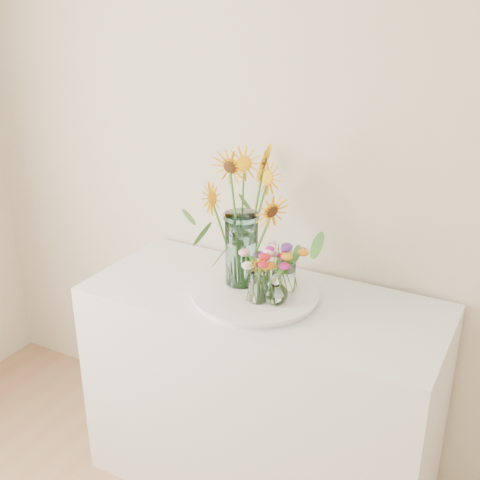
{
  "coord_description": "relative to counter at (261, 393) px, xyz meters",
  "views": [
    {
      "loc": [
        0.62,
        0.08,
        1.99
      ],
      "look_at": [
        -0.35,
        1.88,
        1.14
      ],
      "focal_mm": 45.0,
      "sensor_mm": 36.0,
      "label": 1
    }
  ],
  "objects": [
    {
      "name": "counter",
      "position": [
        0.0,
        0.0,
        0.0
      ],
      "size": [
        1.4,
        0.6,
        0.9
      ],
      "primitive_type": "cube",
      "color": "white",
      "rests_on": "ground_plane"
    },
    {
      "name": "tray",
      "position": [
        -0.02,
        -0.03,
        0.46
      ],
      "size": [
        0.46,
        0.46,
        0.02
      ],
      "primitive_type": "cylinder",
      "color": "white",
      "rests_on": "counter"
    },
    {
      "name": "mason_jar",
      "position": [
        -0.1,
        0.02,
        0.62
      ],
      "size": [
        0.15,
        0.15,
        0.29
      ],
      "primitive_type": "cylinder",
      "rotation": [
        0.0,
        0.0,
        -0.17
      ],
      "color": "#9FCCCE",
      "rests_on": "tray"
    },
    {
      "name": "sunflower_bouquet",
      "position": [
        -0.1,
        0.02,
        0.76
      ],
      "size": [
        0.75,
        0.75,
        0.56
      ],
      "primitive_type": null,
      "rotation": [
        0.0,
        0.0,
        -0.17
      ],
      "color": "#F3A105",
      "rests_on": "tray"
    },
    {
      "name": "small_vase_a",
      "position": [
        0.02,
        -0.08,
        0.54
      ],
      "size": [
        0.1,
        0.1,
        0.13
      ],
      "primitive_type": "cylinder",
      "rotation": [
        0.0,
        0.0,
        -0.35
      ],
      "color": "white",
      "rests_on": "tray"
    },
    {
      "name": "wildflower_posy_a",
      "position": [
        0.02,
        -0.08,
        0.59
      ],
      "size": [
        0.19,
        0.19,
        0.22
      ],
      "primitive_type": null,
      "color": "orange",
      "rests_on": "tray"
    },
    {
      "name": "small_vase_b",
      "position": [
        0.08,
        -0.07,
        0.54
      ],
      "size": [
        0.1,
        0.1,
        0.13
      ],
      "primitive_type": null,
      "rotation": [
        0.0,
        0.0,
        0.03
      ],
      "color": "white",
      "rests_on": "tray"
    },
    {
      "name": "wildflower_posy_b",
      "position": [
        0.08,
        -0.07,
        0.59
      ],
      "size": [
        0.19,
        0.19,
        0.22
      ],
      "primitive_type": null,
      "color": "orange",
      "rests_on": "tray"
    },
    {
      "name": "small_vase_c",
      "position": [
        0.07,
        0.05,
        0.54
      ],
      "size": [
        0.1,
        0.1,
        0.13
      ],
      "primitive_type": "cylinder",
      "rotation": [
        0.0,
        0.0,
        -0.41
      ],
      "color": "white",
      "rests_on": "tray"
    },
    {
      "name": "wildflower_posy_c",
      "position": [
        0.07,
        0.05,
        0.59
      ],
      "size": [
        0.2,
        0.2,
        0.22
      ],
      "primitive_type": null,
      "color": "orange",
      "rests_on": "tray"
    }
  ]
}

